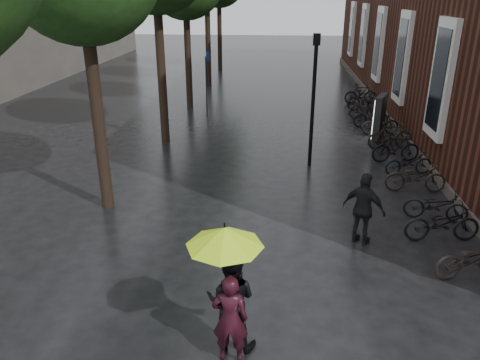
# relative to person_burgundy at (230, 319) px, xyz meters

# --- Properties ---
(person_burgundy) EXTENTS (0.57, 0.38, 1.57)m
(person_burgundy) POSITION_rel_person_burgundy_xyz_m (0.00, 0.00, 0.00)
(person_burgundy) COLOR black
(person_burgundy) RESTS_ON ground
(person_black) EXTENTS (0.92, 0.76, 1.74)m
(person_black) POSITION_rel_person_burgundy_xyz_m (-0.02, 0.34, 0.09)
(person_black) COLOR black
(person_black) RESTS_ON ground
(lime_umbrella) EXTENTS (1.20, 1.20, 1.76)m
(lime_umbrella) POSITION_rel_person_burgundy_xyz_m (-0.09, 0.20, 1.34)
(lime_umbrella) COLOR black
(lime_umbrella) RESTS_ON ground
(pedestrian_walking) EXTENTS (1.09, 0.90, 1.74)m
(pedestrian_walking) POSITION_rel_person_burgundy_xyz_m (2.67, 4.01, 0.08)
(pedestrian_walking) COLOR black
(pedestrian_walking) RESTS_ON ground
(parked_bicycles) EXTENTS (2.10, 16.95, 1.04)m
(parked_bicycles) POSITION_rel_person_burgundy_xyz_m (4.73, 10.52, -0.31)
(parked_bicycles) COLOR black
(parked_bicycles) RESTS_ON ground
(ad_lightbox) EXTENTS (0.28, 1.21, 1.83)m
(ad_lightbox) POSITION_rel_person_burgundy_xyz_m (4.53, 12.15, 0.14)
(ad_lightbox) COLOR black
(ad_lightbox) RESTS_ON ground
(lamp_post) EXTENTS (0.22, 0.22, 4.30)m
(lamp_post) POSITION_rel_person_burgundy_xyz_m (1.74, 9.17, 1.83)
(lamp_post) COLOR black
(lamp_post) RESTS_ON ground
(cycle_sign) EXTENTS (0.15, 0.53, 2.93)m
(cycle_sign) POSITION_rel_person_burgundy_xyz_m (-2.79, 16.19, 1.15)
(cycle_sign) COLOR #262628
(cycle_sign) RESTS_ON ground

